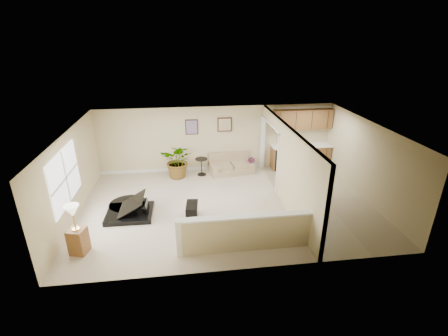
{
  "coord_description": "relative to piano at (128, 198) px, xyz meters",
  "views": [
    {
      "loc": [
        -1.27,
        -8.88,
        5.06
      ],
      "look_at": [
        -0.06,
        0.4,
        1.11
      ],
      "focal_mm": 26.0,
      "sensor_mm": 36.0,
      "label": 1
    }
  ],
  "objects": [
    {
      "name": "left_wall",
      "position": [
        -1.5,
        0.1,
        0.72
      ],
      "size": [
        0.04,
        6.0,
        2.5
      ],
      "primitive_type": "cube",
      "color": "tan",
      "rests_on": "floor"
    },
    {
      "name": "wall_mirror",
      "position": [
        3.3,
        3.08,
        1.27
      ],
      "size": [
        0.55,
        0.04,
        0.55
      ],
      "color": "#3E2116",
      "rests_on": "back_wall"
    },
    {
      "name": "loveseat",
      "position": [
        3.5,
        2.74,
        -0.17
      ],
      "size": [
        1.77,
        1.15,
        0.94
      ],
      "rotation": [
        0.0,
        0.0,
        0.14
      ],
      "color": "tan",
      "rests_on": "floor"
    },
    {
      "name": "interior_partition",
      "position": [
        4.8,
        0.36,
        0.69
      ],
      "size": [
        0.18,
        5.99,
        2.5
      ],
      "color": "tan",
      "rests_on": "floor"
    },
    {
      "name": "pony_half_wall",
      "position": [
        3.07,
        -2.2,
        -0.01
      ],
      "size": [
        3.42,
        0.22,
        1.0
      ],
      "color": "tan",
      "rests_on": "floor"
    },
    {
      "name": "kitchen_vinyl",
      "position": [
        6.15,
        0.1,
        -0.53
      ],
      "size": [
        2.7,
        6.0,
        0.01
      ],
      "primitive_type": "cube",
      "color": "tan",
      "rests_on": "floor"
    },
    {
      "name": "back_wall",
      "position": [
        3.0,
        3.1,
        0.72
      ],
      "size": [
        9.0,
        0.04,
        2.5
      ],
      "primitive_type": "cube",
      "color": "tan",
      "rests_on": "floor"
    },
    {
      "name": "floor",
      "position": [
        3.0,
        0.1,
        -0.53
      ],
      "size": [
        9.0,
        9.0,
        0.0
      ],
      "primitive_type": "plane",
      "color": "#B5A68D",
      "rests_on": "ground"
    },
    {
      "name": "small_plant",
      "position": [
        4.25,
        2.58,
        -0.28
      ],
      "size": [
        0.42,
        0.42,
        0.59
      ],
      "color": "black",
      "rests_on": "floor"
    },
    {
      "name": "piano",
      "position": [
        0.0,
        0.0,
        0.0
      ],
      "size": [
        1.61,
        1.67,
        1.27
      ],
      "rotation": [
        0.0,
        0.0,
        -0.01
      ],
      "color": "black",
      "rests_on": "floor"
    },
    {
      "name": "accent_table",
      "position": [
        2.35,
        2.56,
        -0.11
      ],
      "size": [
        0.46,
        0.46,
        0.66
      ],
      "color": "black",
      "rests_on": "floor"
    },
    {
      "name": "kitchen_cabinets",
      "position": [
        6.19,
        2.84,
        0.34
      ],
      "size": [
        2.36,
        0.65,
        2.33
      ],
      "color": "brown",
      "rests_on": "floor"
    },
    {
      "name": "right_wall",
      "position": [
        7.5,
        0.1,
        0.72
      ],
      "size": [
        0.04,
        6.0,
        2.5
      ],
      "primitive_type": "cube",
      "color": "tan",
      "rests_on": "floor"
    },
    {
      "name": "ceiling",
      "position": [
        3.0,
        0.1,
        1.97
      ],
      "size": [
        9.0,
        6.0,
        0.04
      ],
      "primitive_type": "cube",
      "color": "silver",
      "rests_on": "back_wall"
    },
    {
      "name": "piano_bench",
      "position": [
        1.87,
        -0.48,
        -0.31
      ],
      "size": [
        0.39,
        0.69,
        0.44
      ],
      "primitive_type": "cube",
      "rotation": [
        0.0,
        0.0,
        -0.1
      ],
      "color": "black",
      "rests_on": "floor"
    },
    {
      "name": "palm_plant",
      "position": [
        1.5,
        2.47,
        0.12
      ],
      "size": [
        1.46,
        1.36,
        1.33
      ],
      "color": "black",
      "rests_on": "floor"
    },
    {
      "name": "front_wall",
      "position": [
        3.0,
        -2.9,
        0.72
      ],
      "size": [
        9.0,
        0.04,
        2.5
      ],
      "primitive_type": "cube",
      "color": "tan",
      "rests_on": "floor"
    },
    {
      "name": "lamp_stand",
      "position": [
        -0.95,
        -1.76,
        0.03
      ],
      "size": [
        0.48,
        0.48,
        1.32
      ],
      "color": "brown",
      "rests_on": "floor"
    },
    {
      "name": "left_window",
      "position": [
        -1.49,
        -0.4,
        0.92
      ],
      "size": [
        0.05,
        2.15,
        1.45
      ],
      "primitive_type": "cube",
      "color": "white",
      "rests_on": "left_wall"
    },
    {
      "name": "wall_art_left",
      "position": [
        2.05,
        3.08,
        1.22
      ],
      "size": [
        0.48,
        0.04,
        0.58
      ],
      "color": "#3E2116",
      "rests_on": "back_wall"
    }
  ]
}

